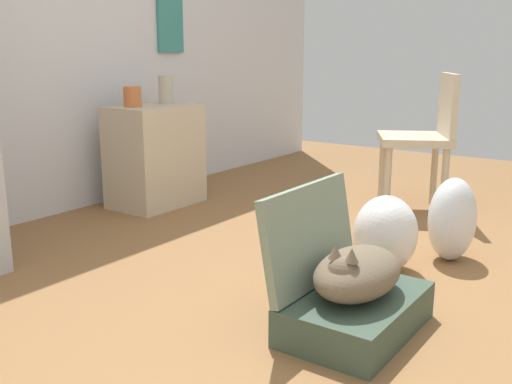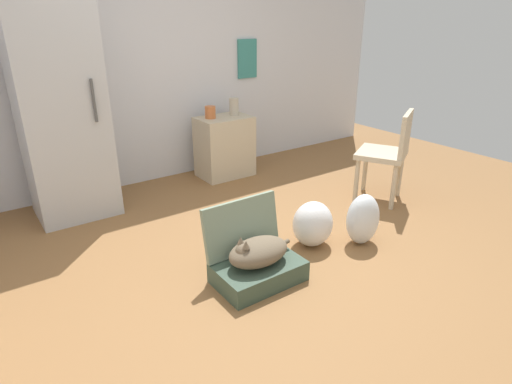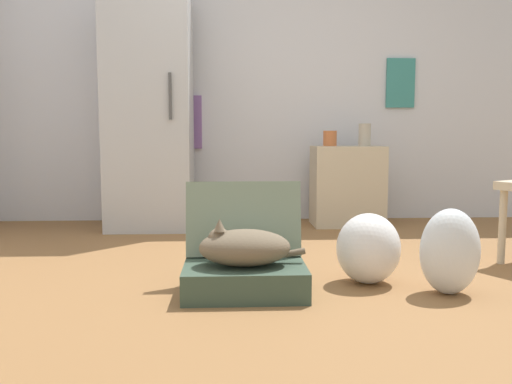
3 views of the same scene
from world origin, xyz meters
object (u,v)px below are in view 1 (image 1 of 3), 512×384
(side_table, at_px, (155,156))
(chair, at_px, (425,134))
(vase_tall, at_px, (132,97))
(vase_short, at_px, (166,90))
(plastic_bag_clear, at_px, (452,219))
(suitcase_base, at_px, (356,313))
(cat, at_px, (357,273))
(plastic_bag_white, at_px, (385,234))

(side_table, distance_m, chair, 1.78)
(vase_tall, distance_m, vase_short, 0.30)
(plastic_bag_clear, bearing_deg, suitcase_base, 177.76)
(suitcase_base, bearing_deg, vase_tall, 68.47)
(plastic_bag_clear, bearing_deg, chair, 28.62)
(vase_short, xyz_separation_m, chair, (0.76, -1.54, -0.27))
(vase_tall, distance_m, chair, 1.89)
(side_table, bearing_deg, cat, -115.67)
(cat, relative_size, plastic_bag_white, 1.42)
(plastic_bag_clear, height_order, vase_short, vase_short)
(vase_tall, height_order, vase_short, vase_short)
(plastic_bag_clear, distance_m, side_table, 1.99)
(cat, bearing_deg, vase_short, 61.17)
(vase_short, bearing_deg, vase_tall, 176.98)
(plastic_bag_white, bearing_deg, vase_tall, 85.72)
(suitcase_base, relative_size, plastic_bag_white, 1.61)
(cat, distance_m, plastic_bag_white, 0.68)
(cat, distance_m, plastic_bag_clear, 1.00)
(suitcase_base, bearing_deg, chair, 12.94)
(suitcase_base, xyz_separation_m, cat, (-0.01, 0.00, 0.16))
(plastic_bag_white, bearing_deg, plastic_bag_clear, -30.86)
(plastic_bag_white, xyz_separation_m, vase_tall, (0.14, 1.81, 0.56))
(cat, distance_m, side_table, 2.16)
(plastic_bag_white, height_order, vase_tall, vase_tall)
(vase_tall, bearing_deg, vase_short, -3.02)
(plastic_bag_white, bearing_deg, vase_short, 76.58)
(vase_tall, xyz_separation_m, chair, (1.05, -1.56, -0.24))
(cat, bearing_deg, plastic_bag_clear, -2.24)
(plastic_bag_clear, bearing_deg, plastic_bag_white, 149.14)
(vase_tall, bearing_deg, plastic_bag_white, -94.28)
(plastic_bag_clear, height_order, vase_tall, vase_tall)
(cat, height_order, side_table, side_table)
(suitcase_base, relative_size, side_table, 0.88)
(plastic_bag_white, relative_size, side_table, 0.54)
(side_table, bearing_deg, vase_tall, 166.63)
(plastic_bag_clear, bearing_deg, vase_tall, 95.87)
(vase_short, height_order, chair, chair)
(suitcase_base, xyz_separation_m, vase_short, (1.07, 1.96, 0.70))
(vase_tall, bearing_deg, plastic_bag_clear, -84.13)
(plastic_bag_white, xyz_separation_m, plastic_bag_clear, (0.34, -0.21, 0.03))
(plastic_bag_white, relative_size, vase_tall, 2.83)
(suitcase_base, xyz_separation_m, plastic_bag_clear, (0.99, -0.04, 0.14))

